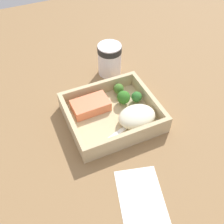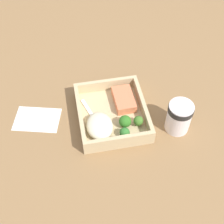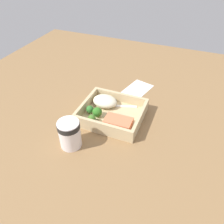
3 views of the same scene
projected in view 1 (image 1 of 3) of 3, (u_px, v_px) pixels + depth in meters
The scene contains 11 objects.
ground_plane at pixel (112, 121), 73.64cm from camera, with size 160.00×160.00×2.00cm, color olive.
takeout_tray at pixel (112, 117), 72.46cm from camera, with size 24.08×21.12×1.20cm, color tan.
tray_rim at pixel (112, 111), 70.54cm from camera, with size 24.08×21.12×4.05cm.
salmon_fillet at pixel (91, 106), 72.67cm from camera, with size 10.21×6.18×2.88cm, color #E6784F.
mashed_potatoes at pixel (137, 117), 68.93cm from camera, with size 10.15×7.96×4.27cm, color beige.
broccoli_floret_1 at pixel (124, 98), 73.64cm from camera, with size 3.79×3.79×4.25cm.
broccoli_floret_2 at pixel (137, 97), 74.41cm from camera, with size 3.05×3.05×3.45cm.
broccoli_floret_3 at pixel (119, 89), 76.45cm from camera, with size 3.04×3.04×3.62cm.
fork at pixel (124, 129), 68.51cm from camera, with size 15.56×6.34×0.44cm.
paper_cup at pixel (110, 58), 82.50cm from camera, with size 7.56×7.56×10.30cm.
receipt_slip at pixel (141, 197), 57.23cm from camera, with size 9.66×14.15×0.24cm, color white.
Camera 1 is at (-19.72, -43.93, 54.77)cm, focal length 42.00 mm.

